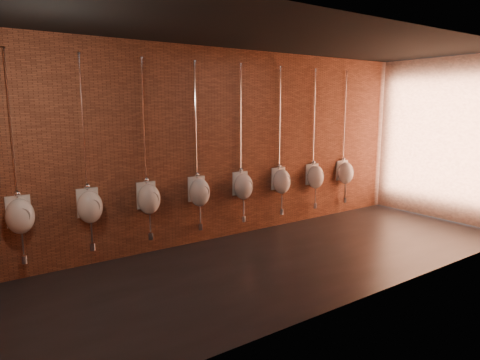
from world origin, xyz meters
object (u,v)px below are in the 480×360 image
(urinal_7, at_px, (345,172))
(urinal_0, at_px, (20,215))
(urinal_5, at_px, (282,180))
(urinal_4, at_px, (243,186))
(urinal_6, at_px, (315,176))
(urinal_2, at_px, (149,198))
(urinal_1, at_px, (90,206))
(urinal_3, at_px, (199,191))

(urinal_7, bearing_deg, urinal_0, 180.00)
(urinal_0, height_order, urinal_5, same)
(urinal_4, height_order, urinal_6, same)
(urinal_2, height_order, urinal_6, same)
(urinal_4, distance_m, urinal_6, 1.75)
(urinal_4, xyz_separation_m, urinal_6, (1.75, 0.00, 0.00))
(urinal_2, bearing_deg, urinal_0, 180.00)
(urinal_6, bearing_deg, urinal_5, 180.00)
(urinal_1, distance_m, urinal_6, 4.38)
(urinal_4, relative_size, urinal_6, 1.00)
(urinal_5, bearing_deg, urinal_0, 180.00)
(urinal_7, bearing_deg, urinal_4, 180.00)
(urinal_0, xyz_separation_m, urinal_1, (0.88, 0.00, 0.00))
(urinal_5, height_order, urinal_6, same)
(urinal_0, distance_m, urinal_4, 3.51)
(urinal_1, bearing_deg, urinal_7, 0.00)
(urinal_6, bearing_deg, urinal_0, 180.00)
(urinal_0, bearing_deg, urinal_2, 0.00)
(urinal_1, relative_size, urinal_5, 1.00)
(urinal_0, distance_m, urinal_5, 4.38)
(urinal_0, xyz_separation_m, urinal_4, (3.51, 0.00, 0.00))
(urinal_3, height_order, urinal_6, same)
(urinal_4, relative_size, urinal_7, 1.00)
(urinal_0, distance_m, urinal_6, 5.26)
(urinal_1, distance_m, urinal_5, 3.51)
(urinal_6, bearing_deg, urinal_7, 0.00)
(urinal_2, xyz_separation_m, urinal_3, (0.88, 0.00, 0.00))
(urinal_3, bearing_deg, urinal_7, 0.00)
(urinal_3, height_order, urinal_5, same)
(urinal_2, bearing_deg, urinal_1, 180.00)
(urinal_0, relative_size, urinal_2, 1.00)
(urinal_2, height_order, urinal_4, same)
(urinal_0, xyz_separation_m, urinal_2, (1.75, 0.00, 0.00))
(urinal_3, distance_m, urinal_6, 2.63)
(urinal_3, bearing_deg, urinal_4, 0.00)
(urinal_2, relative_size, urinal_7, 1.00)
(urinal_5, relative_size, urinal_6, 1.00)
(urinal_2, relative_size, urinal_6, 1.00)
(urinal_1, height_order, urinal_5, same)
(urinal_6, distance_m, urinal_7, 0.88)
(urinal_6, bearing_deg, urinal_4, 180.00)
(urinal_1, distance_m, urinal_2, 0.88)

